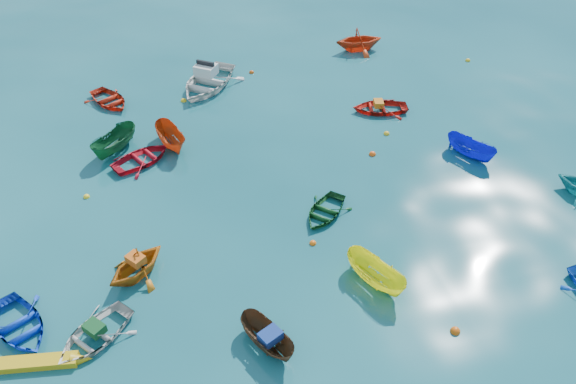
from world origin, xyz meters
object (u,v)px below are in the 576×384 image
object	(u,v)px
kayak_yellow	(34,365)
motorboat_white	(208,87)
dinghy_blue_sw	(21,329)
dinghy_white_near	(95,338)

from	to	relation	value
kayak_yellow	motorboat_white	bearing A→B (deg)	-16.82
dinghy_blue_sw	kayak_yellow	distance (m)	1.79
dinghy_blue_sw	motorboat_white	distance (m)	18.58
dinghy_blue_sw	dinghy_white_near	size ratio (longest dim) A/B	1.06
kayak_yellow	motorboat_white	distance (m)	19.79
dinghy_white_near	motorboat_white	bearing A→B (deg)	118.98
dinghy_blue_sw	dinghy_white_near	xyz separation A→B (m)	(2.58, -1.16, 0.00)
kayak_yellow	motorboat_white	xyz separation A→B (m)	(9.08, 17.59, 0.00)
dinghy_white_near	motorboat_white	xyz separation A→B (m)	(7.05, 17.05, 0.00)
motorboat_white	dinghy_blue_sw	bearing A→B (deg)	-83.06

